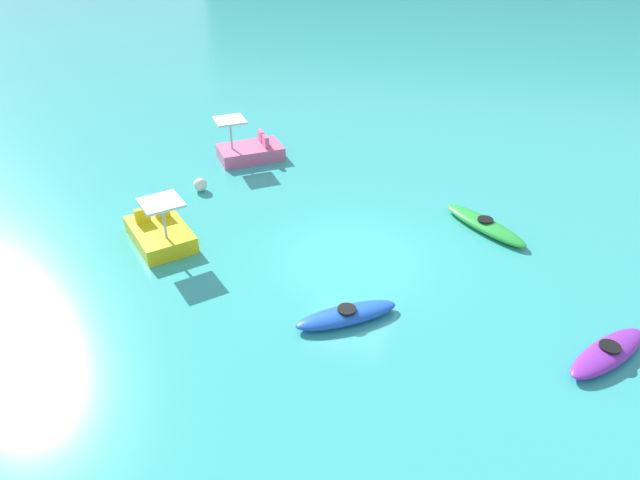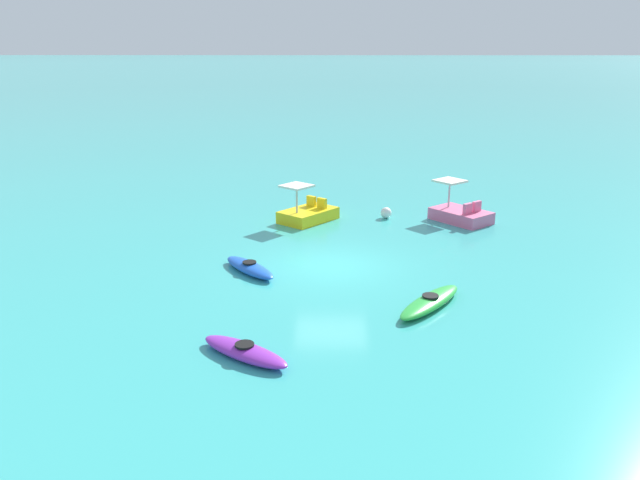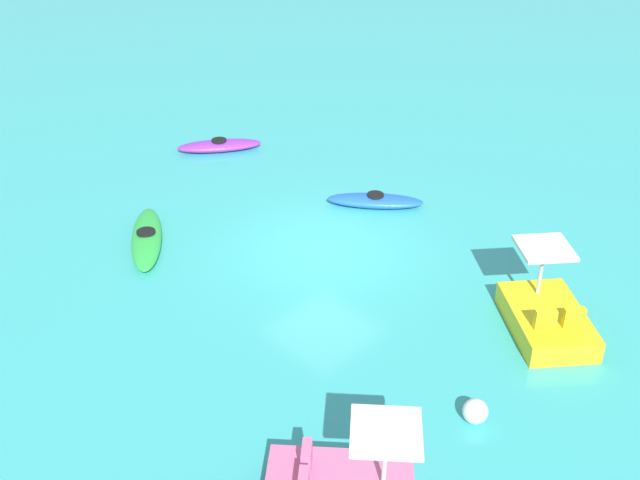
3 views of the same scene
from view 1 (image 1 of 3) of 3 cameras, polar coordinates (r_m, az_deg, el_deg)
The scene contains 7 objects.
ground_plane at distance 16.60m, azimuth 3.15°, elevation -1.76°, with size 600.00×600.00×0.00m, color #38ADA8.
kayak_blue at distance 14.26m, azimuth 2.65°, elevation -7.41°, with size 2.51×2.22×0.37m.
kayak_purple at distance 14.75m, azimuth 26.57°, elevation -9.93°, with size 2.13×2.57×0.37m.
kayak_green at distance 18.56m, azimuth 15.95°, elevation 1.46°, with size 2.96×2.48×0.37m.
pedal_boat_yellow at distance 17.78m, azimuth -15.52°, elevation 0.75°, with size 2.80×2.69×1.68m.
pedal_boat_pink at distance 22.80m, azimuth -6.96°, elevation 8.81°, with size 2.80×2.70×1.68m.
buoy_white at distance 20.54m, azimuth -11.75°, elevation 5.37°, with size 0.48×0.48×0.48m, color white.
Camera 1 is at (3.56, -13.36, 9.18)m, focal length 32.38 mm.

